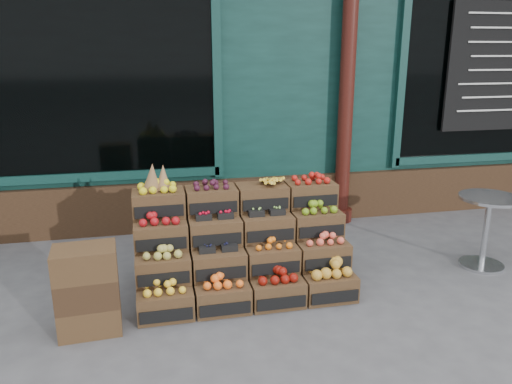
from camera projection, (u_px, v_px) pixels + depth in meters
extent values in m
plane|color=#4E4E51|center=(296.00, 308.00, 4.26)|extent=(60.00, 60.00, 0.00)
cube|color=#0F332E|center=(212.00, 32.00, 8.48)|extent=(12.00, 6.00, 4.80)
cube|color=#0F332E|center=(245.00, 103.00, 5.96)|extent=(12.00, 0.12, 3.00)
cube|color=#372416|center=(247.00, 201.00, 6.23)|extent=(12.00, 0.18, 0.60)
cube|color=black|center=(104.00, 85.00, 5.50)|extent=(2.40, 0.06, 2.00)
cube|color=black|center=(488.00, 79.00, 6.46)|extent=(2.40, 0.06, 2.00)
cylinder|color=#3C130E|center=(346.00, 95.00, 5.98)|extent=(0.18, 0.18, 3.20)
cube|color=black|center=(494.00, 67.00, 6.35)|extent=(1.30, 0.04, 1.60)
cube|color=#49321C|center=(165.00, 303.00, 4.12)|extent=(0.46, 0.32, 0.23)
cube|color=black|center=(167.00, 316.00, 3.97)|extent=(0.42, 0.02, 0.10)
cube|color=yellow|center=(164.00, 287.00, 4.08)|extent=(0.37, 0.24, 0.07)
cube|color=#49321C|center=(222.00, 297.00, 4.22)|extent=(0.46, 0.32, 0.23)
cube|color=black|center=(226.00, 309.00, 4.06)|extent=(0.42, 0.02, 0.10)
cube|color=orange|center=(222.00, 281.00, 4.17)|extent=(0.37, 0.24, 0.08)
cube|color=#49321C|center=(277.00, 291.00, 4.31)|extent=(0.46, 0.32, 0.23)
cube|color=black|center=(282.00, 303.00, 4.16)|extent=(0.42, 0.02, 0.10)
cube|color=maroon|center=(277.00, 275.00, 4.27)|extent=(0.37, 0.24, 0.09)
cube|color=#49321C|center=(329.00, 286.00, 4.41)|extent=(0.46, 0.32, 0.23)
cube|color=black|center=(335.00, 297.00, 4.26)|extent=(0.42, 0.02, 0.10)
cube|color=gold|center=(329.00, 269.00, 4.37)|extent=(0.37, 0.24, 0.11)
cube|color=#49321C|center=(163.00, 268.00, 4.24)|extent=(0.46, 0.32, 0.23)
cube|color=black|center=(164.00, 279.00, 4.08)|extent=(0.42, 0.02, 0.10)
cube|color=#A79D45|center=(162.00, 251.00, 4.19)|extent=(0.37, 0.24, 0.08)
cube|color=#49321C|center=(218.00, 263.00, 4.33)|extent=(0.46, 0.32, 0.23)
cube|color=black|center=(221.00, 274.00, 4.18)|extent=(0.42, 0.02, 0.10)
cube|color=black|center=(218.00, 249.00, 4.30)|extent=(0.37, 0.24, 0.03)
cube|color=#49321C|center=(271.00, 258.00, 4.43)|extent=(0.46, 0.32, 0.23)
cube|color=black|center=(276.00, 268.00, 4.28)|extent=(0.42, 0.02, 0.10)
cube|color=orange|center=(272.00, 243.00, 4.39)|extent=(0.37, 0.24, 0.06)
cube|color=#49321C|center=(322.00, 254.00, 4.53)|extent=(0.46, 0.32, 0.23)
cube|color=black|center=(328.00, 264.00, 4.38)|extent=(0.42, 0.02, 0.10)
cube|color=#E65741|center=(323.00, 238.00, 4.49)|extent=(0.37, 0.24, 0.07)
cube|color=#49321C|center=(161.00, 235.00, 4.35)|extent=(0.46, 0.32, 0.23)
cube|color=black|center=(162.00, 244.00, 4.20)|extent=(0.42, 0.02, 0.10)
cube|color=#9F0F14|center=(160.00, 218.00, 4.31)|extent=(0.37, 0.24, 0.08)
cube|color=#49321C|center=(215.00, 231.00, 4.45)|extent=(0.46, 0.32, 0.23)
cube|color=black|center=(218.00, 240.00, 4.30)|extent=(0.42, 0.02, 0.10)
cube|color=#B80821|center=(214.00, 217.00, 4.42)|extent=(0.37, 0.24, 0.03)
cube|color=#49321C|center=(266.00, 227.00, 4.55)|extent=(0.46, 0.32, 0.23)
cube|color=black|center=(271.00, 236.00, 4.40)|extent=(0.42, 0.02, 0.10)
cube|color=#84B451|center=(267.00, 213.00, 4.51)|extent=(0.37, 0.24, 0.03)
cube|color=#49321C|center=(316.00, 223.00, 4.65)|extent=(0.46, 0.32, 0.23)
cube|color=black|center=(322.00, 231.00, 4.50)|extent=(0.42, 0.02, 0.10)
cube|color=olive|center=(316.00, 207.00, 4.61)|extent=(0.37, 0.24, 0.08)
cube|color=#49321C|center=(159.00, 203.00, 4.47)|extent=(0.46, 0.32, 0.23)
cube|color=black|center=(159.00, 212.00, 4.32)|extent=(0.42, 0.02, 0.10)
cube|color=yellow|center=(158.00, 187.00, 4.43)|extent=(0.37, 0.24, 0.08)
cube|color=#49321C|center=(211.00, 200.00, 4.57)|extent=(0.46, 0.32, 0.23)
cube|color=black|center=(214.00, 208.00, 4.42)|extent=(0.42, 0.02, 0.10)
cube|color=#3B1225|center=(211.00, 185.00, 4.53)|extent=(0.37, 0.24, 0.06)
cube|color=#49321C|center=(262.00, 197.00, 4.67)|extent=(0.46, 0.32, 0.23)
cube|color=black|center=(266.00, 204.00, 4.52)|extent=(0.42, 0.02, 0.10)
cube|color=gold|center=(262.00, 181.00, 4.63)|extent=(0.37, 0.24, 0.07)
cube|color=#49321C|center=(310.00, 194.00, 4.77)|extent=(0.46, 0.32, 0.23)
cube|color=black|center=(316.00, 201.00, 4.61)|extent=(0.42, 0.02, 0.10)
cube|color=red|center=(311.00, 179.00, 4.72)|extent=(0.37, 0.24, 0.07)
cube|color=#372416|center=(245.00, 284.00, 4.45)|extent=(1.88, 0.33, 0.23)
cube|color=#372416|center=(241.00, 264.00, 4.60)|extent=(1.88, 0.33, 0.46)
cube|color=#372416|center=(237.00, 244.00, 4.75)|extent=(1.88, 0.33, 0.69)
cone|color=olive|center=(152.00, 177.00, 4.39)|extent=(0.16, 0.16, 0.26)
cone|color=olive|center=(163.00, 177.00, 4.45)|extent=(0.14, 0.14, 0.23)
cube|color=#49321C|center=(90.00, 317.00, 3.90)|extent=(0.49, 0.35, 0.23)
cube|color=#372416|center=(88.00, 290.00, 3.83)|extent=(0.49, 0.35, 0.23)
cube|color=#49321C|center=(85.00, 262.00, 3.77)|extent=(0.49, 0.35, 0.23)
cylinder|color=silver|center=(481.00, 265.00, 5.08)|extent=(0.43, 0.43, 0.03)
cylinder|color=silver|center=(486.00, 233.00, 4.99)|extent=(0.06, 0.06, 0.71)
cylinder|color=silver|center=(490.00, 198.00, 4.88)|extent=(0.59, 0.59, 0.03)
imported|color=#1E6926|center=(125.00, 145.00, 6.22)|extent=(0.82, 0.65, 1.95)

